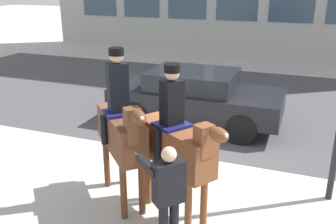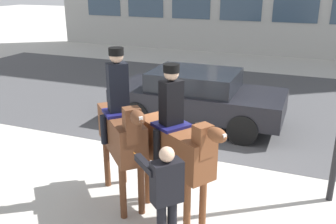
# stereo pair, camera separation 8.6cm
# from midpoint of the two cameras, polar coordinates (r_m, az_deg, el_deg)

# --- Properties ---
(ground_plane) EXTENTS (80.00, 80.00, 0.00)m
(ground_plane) POSITION_cam_midpoint_polar(r_m,az_deg,el_deg) (7.91, 0.82, -8.11)
(ground_plane) COLOR #B2AFA8
(road_surface) EXTENTS (23.91, 8.50, 0.01)m
(road_surface) POSITION_cam_midpoint_polar(r_m,az_deg,el_deg) (12.15, 8.47, 1.79)
(road_surface) COLOR #444447
(road_surface) RESTS_ON ground_plane
(mounted_horse_lead) EXTENTS (1.53, 1.57, 2.67)m
(mounted_horse_lead) POSITION_cam_midpoint_polar(r_m,az_deg,el_deg) (6.22, -7.48, -2.52)
(mounted_horse_lead) COLOR #59331E
(mounted_horse_lead) RESTS_ON ground_plane
(mounted_horse_companion) EXTENTS (1.74, 1.28, 2.51)m
(mounted_horse_companion) POSITION_cam_midpoint_polar(r_m,az_deg,el_deg) (5.77, 0.79, -4.74)
(mounted_horse_companion) COLOR brown
(mounted_horse_companion) RESTS_ON ground_plane
(pedestrian_bystander) EXTENTS (0.88, 0.58, 1.72)m
(pedestrian_bystander) POSITION_cam_midpoint_polar(r_m,az_deg,el_deg) (5.00, -0.55, -12.63)
(pedestrian_bystander) COLOR black
(pedestrian_bystander) RESTS_ON ground_plane
(street_car_near_lane) EXTENTS (4.40, 1.99, 1.45)m
(street_car_near_lane) POSITION_cam_midpoint_polar(r_m,az_deg,el_deg) (9.87, 3.95, 2.47)
(street_car_near_lane) COLOR black
(street_car_near_lane) RESTS_ON ground_plane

